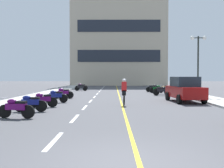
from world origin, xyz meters
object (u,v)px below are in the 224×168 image
Objects in this scene: motorcycle_2 at (30,103)px; motorcycle_7 at (162,90)px; parked_car_near at (185,89)px; motorcycle_1 at (16,108)px; motorcycle_8 at (157,89)px; motorcycle_10 at (81,87)px; motorcycle_11 at (81,87)px; motorcycle_3 at (43,100)px; motorcycle_9 at (153,88)px; motorcycle_4 at (56,96)px; motorcycle_5 at (63,93)px; cyclist_rider at (124,91)px; street_lamp_mid at (198,52)px; motorcycle_6 at (162,91)px.

motorcycle_2 is 1.02× the size of motorcycle_7.
motorcycle_1 is (-9.44, -7.43, -0.44)m from parked_car_near.
parked_car_near is 2.58× the size of motorcycle_8.
motorcycle_11 is at bearing 95.01° from motorcycle_10.
motorcycle_10 is at bearing 122.90° from parked_car_near.
parked_car_near reaches higher than motorcycle_3.
motorcycle_2 and motorcycle_3 have the same top height.
motorcycle_9 and motorcycle_11 have the same top height.
motorcycle_1 is 1.00× the size of motorcycle_9.
motorcycle_10 is (-9.12, 6.21, 0.00)m from motorcycle_7.
motorcycle_4 is 1.00× the size of motorcycle_9.
motorcycle_5 is 12.70m from motorcycle_9.
motorcycle_4 is at bearing -125.00° from motorcycle_9.
motorcycle_9 is at bearing 74.27° from cyclist_rider.
street_lamp_mid is 4.85m from motorcycle_6.
street_lamp_mid reaches higher than parked_car_near.
motorcycle_3 is 0.95× the size of cyclist_rider.
motorcycle_10 is at bearing 155.90° from motorcycle_8.
motorcycle_8 is at bearing 39.95° from motorcycle_5.
motorcycle_2 is 4.80m from motorcycle_4.
cyclist_rider is at bearing 45.91° from motorcycle_1.
street_lamp_mid is 3.15× the size of motorcycle_1.
parked_car_near is 9.22m from motorcycle_4.
motorcycle_3 is at bearing -90.13° from motorcycle_10.
motorcycle_6 is (8.95, 13.62, 0.00)m from motorcycle_1.
motorcycle_4 is at bearing 86.88° from motorcycle_2.
motorcycle_3 and motorcycle_5 have the same top height.
parked_car_near reaches higher than motorcycle_9.
motorcycle_4 is 0.96× the size of cyclist_rider.
parked_car_near is 8.15m from motorcycle_7.
motorcycle_5 is at bearing 91.99° from motorcycle_4.
motorcycle_1 is at bearing -120.79° from motorcycle_7.
motorcycle_3 is at bearing -128.30° from motorcycle_7.
motorcycle_2 and motorcycle_4 have the same top height.
motorcycle_3 is at bearing -123.15° from motorcycle_8.
parked_car_near is 12.02m from motorcycle_1.
street_lamp_mid is 7.24m from motorcycle_8.
motorcycle_5 is at bearing 163.27° from parked_car_near.
motorcycle_3 is 0.98× the size of motorcycle_4.
motorcycle_5 is at bearing -89.46° from motorcycle_11.
parked_car_near reaches higher than motorcycle_11.
motorcycle_8 is at bearing 93.90° from motorcycle_7.
motorcycle_8 is (-0.31, 10.34, -0.44)m from parked_car_near.
motorcycle_2 and motorcycle_7 have the same top height.
motorcycle_2 is (-11.91, -10.02, -3.54)m from street_lamp_mid.
parked_car_near reaches higher than motorcycle_2.
motorcycle_1 is 16.30m from motorcycle_6.
motorcycle_8 is 1.58m from motorcycle_9.
street_lamp_mid is 3.03× the size of cyclist_rider.
motorcycle_3 and motorcycle_4 have the same top height.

